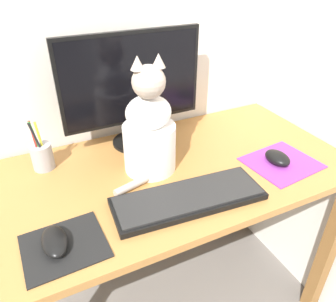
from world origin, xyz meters
TOP-DOWN VIEW (x-y plane):
  - desk at (0.00, 0.00)m, footprint 1.42×0.62m
  - monitor at (0.06, 0.21)m, footprint 0.50×0.17m
  - keyboard at (0.08, -0.17)m, footprint 0.45×0.19m
  - mousepad_left at (-0.28, -0.19)m, footprint 0.20×0.18m
  - mousepad_right at (0.46, -0.13)m, footprint 0.25×0.22m
  - computer_mouse_left at (-0.30, -0.18)m, footprint 0.06×0.11m
  - computer_mouse_right at (0.44, -0.13)m, footprint 0.07×0.10m
  - cat at (0.04, 0.03)m, footprint 0.25×0.20m
  - pen_cup at (-0.28, 0.19)m, footprint 0.07×0.07m

SIDE VIEW (x-z plane):
  - desk at x=0.00m, z-range 0.27..1.02m
  - mousepad_left at x=-0.28m, z-range 0.75..0.75m
  - mousepad_right at x=0.46m, z-range 0.75..0.75m
  - keyboard at x=0.08m, z-range 0.75..0.77m
  - computer_mouse_left at x=-0.30m, z-range 0.75..0.79m
  - computer_mouse_right at x=0.44m, z-range 0.75..0.79m
  - pen_cup at x=-0.28m, z-range 0.71..0.88m
  - cat at x=0.04m, z-range 0.70..1.08m
  - monitor at x=0.06m, z-range 0.77..1.18m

